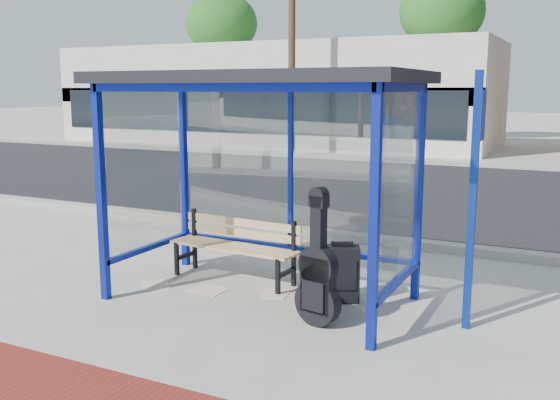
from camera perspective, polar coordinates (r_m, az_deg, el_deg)
The scene contains 18 objects.
ground at distance 6.86m, azimuth -1.79°, elevation -8.99°, with size 120.00×120.00×0.00m, color #B2ADA0.
curb_near at distance 9.40m, azimuth 6.61°, elevation -3.40°, with size 60.00×0.25×0.12m, color gray.
street_asphalt at distance 14.23m, azimuth 13.63°, elevation 0.75°, with size 60.00×10.00×0.00m, color black.
curb_far at distance 19.19m, azimuth 17.08°, elevation 3.12°, with size 60.00×0.25×0.12m, color gray.
far_sidewalk at distance 21.06m, azimuth 17.94°, elevation 3.51°, with size 60.00×4.00×0.01m, color #B2ADA0.
bus_shelter at distance 6.55m, azimuth -1.60°, elevation 8.58°, with size 3.30×1.80×2.42m.
storefront_white at distance 26.60m, azimuth -0.55°, elevation 9.58°, with size 18.00×6.04×4.00m.
tree_left at distance 32.71m, azimuth -5.36°, elevation 15.69°, with size 3.60×3.60×7.03m.
tree_mid at distance 28.55m, azimuth 14.60°, elevation 16.24°, with size 3.60×3.60×7.03m.
utility_pole_west at distance 21.24m, azimuth 1.09°, elevation 15.14°, with size 1.60×0.24×8.00m.
bench at distance 7.44m, azimuth -4.05°, elevation -4.01°, with size 1.65×0.52×0.77m.
guitar_bag at distance 6.00m, azimuth 3.49°, elevation -7.19°, with size 0.48×0.23×1.27m.
suitcase at distance 6.72m, azimuth 5.64°, elevation -6.73°, with size 0.44×0.37×0.66m.
backpack at distance 6.29m, azimuth 2.81°, elevation -8.95°, with size 0.38×0.35×0.41m.
sign_post at distance 5.98m, azimuth 17.33°, elevation 1.12°, with size 0.10×0.30×2.42m.
newspaper_a at distance 7.44m, azimuth -11.22°, elevation -7.64°, with size 0.36×0.29×0.01m, color white.
newspaper_b at distance 7.17m, azimuth -6.65°, elevation -8.17°, with size 0.40×0.31×0.01m, color white.
newspaper_c at distance 7.00m, azimuth -0.41°, elevation -8.59°, with size 0.35×0.28×0.01m, color white.
Camera 1 is at (3.08, -5.71, 2.25)m, focal length 40.00 mm.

